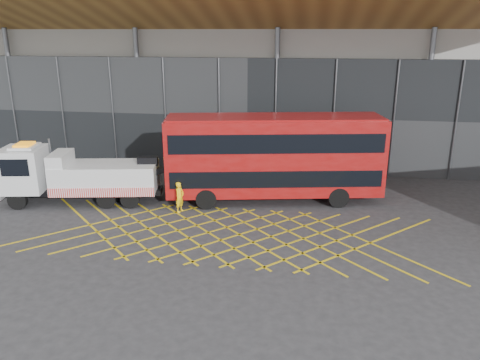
# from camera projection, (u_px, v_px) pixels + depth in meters

# --- Properties ---
(ground_plane) EXTENTS (120.00, 120.00, 0.00)m
(ground_plane) POSITION_uv_depth(u_px,v_px,m) (178.00, 231.00, 23.96)
(ground_plane) COLOR #29292C
(road_markings) EXTENTS (21.56, 7.16, 0.01)m
(road_markings) POSITION_uv_depth(u_px,v_px,m) (224.00, 233.00, 23.61)
(road_markings) COLOR gold
(road_markings) RESTS_ON ground_plane
(construction_building) EXTENTS (55.00, 23.97, 18.00)m
(construction_building) POSITION_uv_depth(u_px,v_px,m) (259.00, 41.00, 38.27)
(construction_building) COLOR #979691
(construction_building) RESTS_ON ground_plane
(recovery_truck) EXTENTS (10.62, 4.08, 3.68)m
(recovery_truck) POSITION_uv_depth(u_px,v_px,m) (75.00, 175.00, 27.42)
(recovery_truck) COLOR black
(recovery_truck) RESTS_ON ground_plane
(bus_towed) EXTENTS (12.88, 5.22, 5.12)m
(bus_towed) POSITION_uv_depth(u_px,v_px,m) (274.00, 155.00, 27.41)
(bus_towed) COLOR maroon
(bus_towed) RESTS_ON ground_plane
(worker) EXTENTS (0.60, 0.74, 1.74)m
(worker) POSITION_uv_depth(u_px,v_px,m) (180.00, 197.00, 26.24)
(worker) COLOR yellow
(worker) RESTS_ON ground_plane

